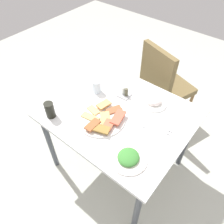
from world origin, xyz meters
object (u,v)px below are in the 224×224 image
spoon (159,127)px  dining_table (119,120)px  pide_platter (102,118)px  drinking_glass (97,86)px  paper_napkin (157,129)px  condiment_caddy (125,93)px  soda_can (50,110)px  salad_plate_rice (128,158)px  dining_chair (163,83)px  salad_plate_greens (154,102)px  fork (156,130)px

spoon → dining_table: bearing=178.5°
pide_platter → drinking_glass: bearing=138.7°
paper_napkin → condiment_caddy: bearing=160.9°
soda_can → drinking_glass: size_ratio=1.18×
paper_napkin → condiment_caddy: (-0.38, 0.13, 0.02)m
spoon → salad_plate_rice: bearing=-105.1°
dining_chair → salad_plate_greens: size_ratio=4.64×
soda_can → fork: soda_can is taller
pide_platter → drinking_glass: size_ratio=3.42×
dining_table → drinking_glass: drinking_glass is taller
soda_can → condiment_caddy: bearing=61.3°
salad_plate_rice → soda_can: bearing=-174.6°
salad_plate_greens → condiment_caddy: bearing=-163.8°
dining_table → pide_platter: pide_platter is taller
dining_chair → salad_plate_greens: (0.17, -0.50, 0.22)m
dining_chair → pide_platter: dining_chair is taller
dining_table → condiment_caddy: bearing=115.1°
dining_chair → spoon: (0.32, -0.68, 0.21)m
dining_chair → fork: (0.32, -0.72, 0.21)m
salad_plate_greens → soda_can: (-0.50, -0.57, 0.04)m
paper_napkin → salad_plate_rice: bearing=-92.6°
dining_chair → fork: size_ratio=4.54×
salad_plate_rice → fork: bearing=87.2°
dining_chair → condiment_caddy: dining_chair is taller
dining_table → salad_plate_greens: salad_plate_greens is taller
paper_napkin → fork: fork is taller
dining_chair → soda_can: bearing=-106.9°
pide_platter → condiment_caddy: (-0.03, 0.30, 0.01)m
dining_chair → salad_plate_greens: dining_chair is taller
soda_can → salad_plate_rice: bearing=5.4°
drinking_glass → paper_napkin: bearing=-3.0°
drinking_glass → pide_platter: bearing=-41.3°
paper_napkin → spoon: 0.02m
drinking_glass → fork: (0.58, -0.05, -0.05)m
dining_table → soda_can: bearing=-136.8°
dining_chair → condiment_caddy: bearing=-95.2°
spoon → condiment_caddy: 0.39m
dining_table → soda_can: soda_can is taller
salad_plate_rice → condiment_caddy: 0.57m
drinking_glass → condiment_caddy: (0.20, 0.10, -0.03)m
pide_platter → spoon: pide_platter is taller
dining_chair → salad_plate_rice: dining_chair is taller
salad_plate_greens → drinking_glass: drinking_glass is taller
dining_table → dining_chair: bearing=92.2°
salad_plate_greens → condiment_caddy: 0.24m
dining_table → condiment_caddy: condiment_caddy is taller
salad_plate_rice → condiment_caddy: condiment_caddy is taller
pide_platter → spoon: (0.35, 0.19, -0.01)m
salad_plate_rice → soda_can: size_ratio=1.90×
dining_table → drinking_glass: 0.32m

